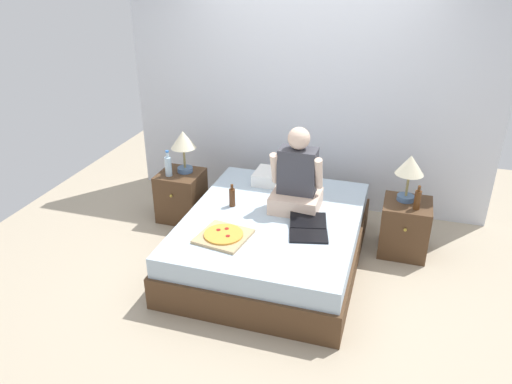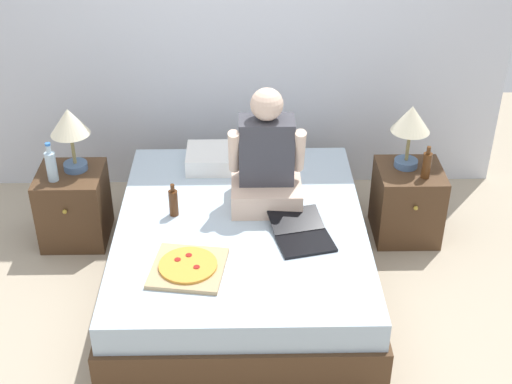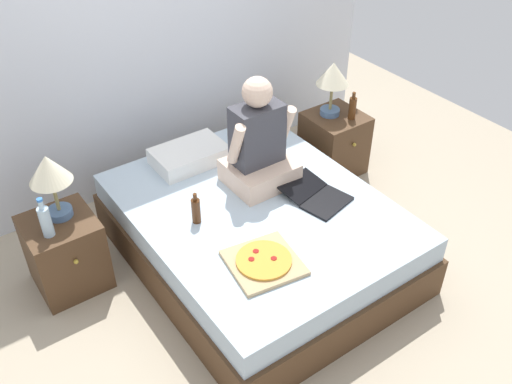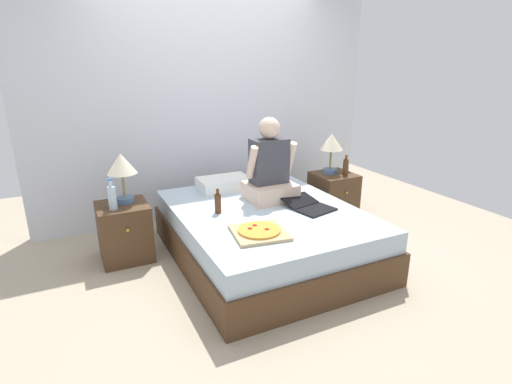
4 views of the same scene
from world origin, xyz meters
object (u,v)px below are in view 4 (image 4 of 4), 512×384
(water_bottle, at_px, (112,197))
(lamp_on_right_nightstand, at_px, (331,145))
(lamp_on_left_nightstand, at_px, (122,167))
(nightstand_right, at_px, (333,196))
(laptop, at_px, (311,207))
(bed, at_px, (265,233))
(beer_bottle_on_bed, at_px, (218,203))
(person_seated, at_px, (270,170))
(beer_bottle, at_px, (346,167))
(pizza_box, at_px, (259,232))
(nightstand_left, at_px, (125,232))

(water_bottle, height_order, lamp_on_right_nightstand, lamp_on_right_nightstand)
(lamp_on_left_nightstand, xyz_separation_m, nightstand_right, (2.28, -0.05, -0.59))
(lamp_on_right_nightstand, height_order, laptop, lamp_on_right_nightstand)
(nightstand_right, bearing_deg, bed, -155.32)
(beer_bottle_on_bed, bearing_deg, water_bottle, 156.71)
(lamp_on_left_nightstand, distance_m, beer_bottle_on_bed, 0.91)
(water_bottle, height_order, person_seated, person_seated)
(nightstand_right, distance_m, beer_bottle, 0.38)
(beer_bottle, distance_m, pizza_box, 1.78)
(nightstand_left, height_order, lamp_on_right_nightstand, lamp_on_right_nightstand)
(nightstand_left, relative_size, beer_bottle, 2.27)
(nightstand_right, relative_size, beer_bottle_on_bed, 2.37)
(pizza_box, relative_size, beer_bottle_on_bed, 2.07)
(lamp_on_right_nightstand, bearing_deg, laptop, -134.84)
(water_bottle, relative_size, beer_bottle_on_bed, 1.25)
(lamp_on_right_nightstand, bearing_deg, bed, -152.70)
(beer_bottle, height_order, person_seated, person_seated)
(person_seated, bearing_deg, bed, -125.91)
(laptop, bearing_deg, lamp_on_left_nightstand, 152.69)
(nightstand_right, relative_size, beer_bottle, 2.27)
(bed, height_order, lamp_on_left_nightstand, lamp_on_left_nightstand)
(lamp_on_right_nightstand, bearing_deg, beer_bottle_on_bed, -162.26)
(nightstand_right, xyz_separation_m, beer_bottle, (0.07, -0.10, 0.36))
(lamp_on_right_nightstand, distance_m, pizza_box, 1.81)
(bed, xyz_separation_m, nightstand_right, (1.16, 0.53, 0.03))
(bed, distance_m, pizza_box, 0.61)
(water_bottle, bearing_deg, lamp_on_left_nightstand, 49.40)
(beer_bottle, relative_size, person_seated, 0.29)
(laptop, bearing_deg, water_bottle, 158.66)
(nightstand_left, xyz_separation_m, lamp_on_right_nightstand, (2.29, 0.05, 0.59))
(nightstand_left, xyz_separation_m, person_seated, (1.32, -0.31, 0.50))
(bed, xyz_separation_m, water_bottle, (-1.24, 0.44, 0.40))
(bed, xyz_separation_m, nightstand_left, (-1.16, 0.53, 0.03))
(water_bottle, bearing_deg, pizza_box, -44.10)
(beer_bottle_on_bed, bearing_deg, lamp_on_right_nightstand, 17.74)
(nightstand_right, height_order, beer_bottle, beer_bottle)
(water_bottle, bearing_deg, nightstand_right, 2.15)
(nightstand_left, distance_m, person_seated, 1.45)
(laptop, distance_m, beer_bottle_on_bed, 0.83)
(nightstand_left, height_order, laptop, laptop)
(beer_bottle_on_bed, bearing_deg, bed, -11.98)
(lamp_on_left_nightstand, xyz_separation_m, pizza_box, (0.82, -1.06, -0.36))
(beer_bottle, bearing_deg, beer_bottle_on_bed, -168.18)
(lamp_on_left_nightstand, height_order, nightstand_right, lamp_on_left_nightstand)
(lamp_on_left_nightstand, xyz_separation_m, beer_bottle_on_bed, (0.70, -0.49, -0.28))
(nightstand_left, relative_size, person_seated, 0.67)
(water_bottle, relative_size, nightstand_right, 0.53)
(water_bottle, xyz_separation_m, pizza_box, (0.94, -0.92, -0.14))
(lamp_on_left_nightstand, xyz_separation_m, laptop, (1.49, -0.77, -0.36))
(person_seated, bearing_deg, lamp_on_right_nightstand, 20.33)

